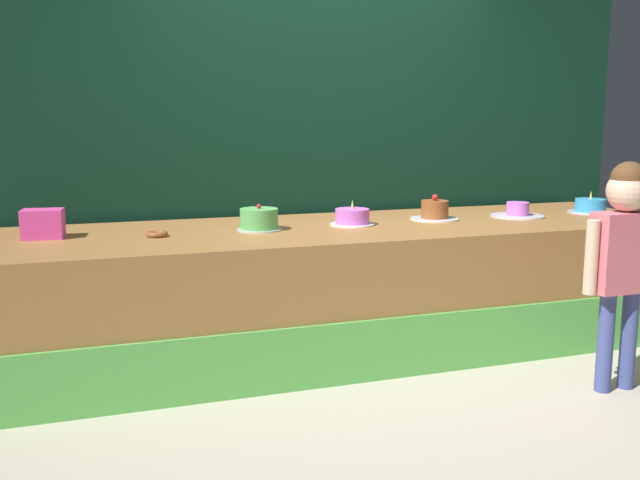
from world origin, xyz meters
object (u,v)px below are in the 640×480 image
at_px(pink_box, 43,224).
at_px(cake_far_right, 590,206).
at_px(donut, 157,234).
at_px(cake_far_left, 259,220).
at_px(cake_left, 352,217).
at_px(cake_right, 518,212).
at_px(cake_center, 435,211).
at_px(child_figure, 624,245).

distance_m(pink_box, cake_far_right, 3.57).
bearing_deg(cake_far_right, pink_box, 178.53).
relative_size(donut, cake_far_left, 0.46).
bearing_deg(cake_left, cake_right, -0.23).
xyz_separation_m(cake_center, cake_far_right, (1.19, -0.05, -0.01)).
bearing_deg(cake_far_right, cake_center, 177.62).
height_order(child_figure, pink_box, child_figure).
bearing_deg(cake_far_left, cake_right, 0.32).
distance_m(cake_center, cake_right, 0.60).
bearing_deg(donut, cake_left, 2.77).
relative_size(child_figure, donut, 9.98).
xyz_separation_m(child_figure, cake_right, (0.14, 1.14, 0.03)).
bearing_deg(cake_right, donut, -178.73).
xyz_separation_m(cake_left, cake_center, (0.59, 0.05, 0.01)).
height_order(donut, cake_right, cake_right).
height_order(child_figure, cake_right, child_figure).
bearing_deg(cake_center, child_figure, -69.31).
xyz_separation_m(pink_box, cake_left, (1.78, -0.09, -0.03)).
bearing_deg(cake_right, cake_far_right, 0.35).
bearing_deg(pink_box, cake_left, -2.90).
relative_size(cake_far_left, cake_right, 0.75).
height_order(child_figure, cake_center, child_figure).
bearing_deg(cake_left, cake_center, 4.63).
height_order(cake_center, cake_right, cake_center).
xyz_separation_m(pink_box, donut, (0.59, -0.15, -0.06)).
relative_size(child_figure, cake_center, 3.82).
distance_m(cake_right, cake_far_right, 0.59).
bearing_deg(cake_left, cake_far_right, -0.04).
bearing_deg(donut, pink_box, 166.02).
relative_size(donut, cake_far_right, 0.40).
bearing_deg(cake_right, child_figure, -97.10).
distance_m(cake_far_left, cake_right, 1.78).
relative_size(cake_center, cake_right, 0.90).
bearing_deg(cake_far_right, cake_left, 179.96).
relative_size(cake_far_left, cake_center, 0.84).
distance_m(child_figure, cake_far_right, 1.36).
distance_m(donut, cake_center, 1.79).
xyz_separation_m(child_figure, pink_box, (-2.83, 1.24, 0.07)).
bearing_deg(cake_right, cake_far_left, -179.68).
xyz_separation_m(child_figure, donut, (-2.24, 1.09, 0.01)).
height_order(donut, cake_center, cake_center).
bearing_deg(cake_far_right, cake_far_left, -179.67).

